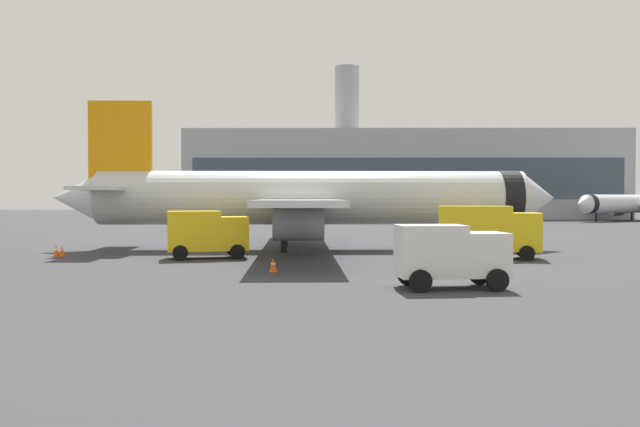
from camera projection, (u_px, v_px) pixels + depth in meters
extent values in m
cylinder|color=silver|center=(312.00, 198.00, 46.89)|extent=(30.12, 4.96, 3.80)
cone|color=silver|center=(537.00, 198.00, 47.43)|extent=(2.54, 3.70, 3.61)
cone|color=silver|center=(76.00, 198.00, 46.33)|extent=(3.33, 3.54, 3.42)
cylinder|color=black|center=(507.00, 198.00, 47.36)|extent=(1.55, 3.93, 3.88)
cube|color=silver|center=(298.00, 201.00, 54.86)|extent=(5.42, 16.17, 0.36)
cube|color=silver|center=(298.00, 203.00, 38.87)|extent=(5.42, 16.17, 0.36)
cylinder|color=gray|center=(298.00, 218.00, 52.39)|extent=(3.28, 2.32, 2.20)
cylinder|color=gray|center=(298.00, 223.00, 41.40)|extent=(3.28, 2.32, 2.20)
cube|color=orange|center=(120.00, 147.00, 46.35)|extent=(4.41, 0.53, 6.40)
cube|color=silver|center=(125.00, 190.00, 49.60)|extent=(2.83, 6.10, 0.24)
cube|color=silver|center=(100.00, 189.00, 43.21)|extent=(2.83, 6.10, 0.24)
cylinder|color=black|center=(479.00, 237.00, 47.36)|extent=(0.36, 0.36, 1.80)
cylinder|color=black|center=(285.00, 235.00, 49.29)|extent=(0.44, 0.44, 1.80)
cylinder|color=black|center=(284.00, 239.00, 44.49)|extent=(0.44, 0.44, 1.80)
cylinder|color=silver|center=(636.00, 204.00, 104.88)|extent=(21.31, 13.05, 2.86)
cone|color=silver|center=(582.00, 204.00, 99.25)|extent=(2.86, 3.25, 2.72)
cylinder|color=black|center=(589.00, 204.00, 100.02)|extent=(2.29, 3.07, 2.92)
cube|color=silver|center=(607.00, 205.00, 110.57)|extent=(8.81, 12.34, 0.27)
cylinder|color=gray|center=(616.00, 211.00, 108.92)|extent=(2.90, 2.59, 1.66)
cylinder|color=black|center=(596.00, 218.00, 100.76)|extent=(0.27, 0.27, 1.35)
cylinder|color=black|center=(632.00, 216.00, 107.22)|extent=(0.33, 0.33, 1.35)
cube|color=yellow|center=(234.00, 233.00, 40.61)|extent=(2.15, 2.53, 2.04)
cube|color=#1E232D|center=(245.00, 225.00, 40.76)|extent=(0.54, 1.94, 0.84)
cube|color=yellow|center=(194.00, 231.00, 40.05)|extent=(3.55, 2.87, 2.40)
cylinder|color=black|center=(234.00, 249.00, 41.78)|extent=(0.93, 0.42, 0.90)
cylinder|color=black|center=(237.00, 252.00, 39.54)|extent=(0.93, 0.42, 0.90)
cylinder|color=black|center=(179.00, 250.00, 41.01)|extent=(0.93, 0.42, 0.90)
cylinder|color=black|center=(180.00, 253.00, 38.77)|extent=(0.93, 0.42, 0.90)
cube|color=yellow|center=(526.00, 232.00, 39.75)|extent=(2.12, 2.68, 2.29)
cube|color=#1E232D|center=(538.00, 223.00, 39.60)|extent=(0.50, 2.13, 0.95)
cube|color=yellow|center=(475.00, 228.00, 40.36)|extent=(4.71, 3.21, 2.70)
cylinder|color=black|center=(523.00, 250.00, 41.02)|extent=(0.93, 0.39, 0.90)
cylinder|color=black|center=(527.00, 253.00, 38.57)|extent=(0.93, 0.39, 0.90)
cylinder|color=black|center=(454.00, 249.00, 41.87)|extent=(0.93, 0.39, 0.90)
cylinder|color=black|center=(454.00, 252.00, 39.42)|extent=(0.93, 0.39, 0.90)
cube|color=white|center=(483.00, 254.00, 26.95)|extent=(1.95, 2.16, 1.78)
cube|color=#1E232D|center=(501.00, 244.00, 27.01)|extent=(0.26, 1.80, 0.74)
cube|color=white|center=(430.00, 251.00, 26.74)|extent=(2.83, 2.25, 2.10)
cylinder|color=black|center=(479.00, 274.00, 28.04)|extent=(0.92, 0.31, 0.90)
cylinder|color=black|center=(497.00, 280.00, 25.95)|extent=(0.92, 0.31, 0.90)
cylinder|color=black|center=(408.00, 275.00, 27.75)|extent=(0.92, 0.31, 0.90)
cylinder|color=black|center=(421.00, 281.00, 25.66)|extent=(0.92, 0.31, 0.90)
cube|color=#F2590C|center=(62.00, 256.00, 41.62)|extent=(0.44, 0.44, 0.04)
cone|color=#F2590C|center=(62.00, 251.00, 41.62)|extent=(0.36, 0.36, 0.66)
cylinder|color=white|center=(62.00, 250.00, 41.62)|extent=(0.23, 0.23, 0.10)
cube|color=#F2590C|center=(56.00, 256.00, 41.61)|extent=(0.44, 0.44, 0.04)
cone|color=#F2590C|center=(56.00, 250.00, 41.60)|extent=(0.36, 0.36, 0.69)
cylinder|color=white|center=(56.00, 250.00, 41.60)|extent=(0.23, 0.23, 0.10)
cube|color=#F2590C|center=(273.00, 272.00, 32.87)|extent=(0.44, 0.44, 0.04)
cone|color=#F2590C|center=(273.00, 264.00, 32.86)|extent=(0.36, 0.36, 0.68)
cylinder|color=white|center=(273.00, 264.00, 32.86)|extent=(0.23, 0.23, 0.10)
cube|color=#9EA3AD|center=(402.00, 175.00, 120.67)|extent=(77.56, 16.09, 15.64)
cube|color=#334756|center=(408.00, 178.00, 112.59)|extent=(73.68, 0.10, 7.04)
cylinder|color=#9EA3AD|center=(347.00, 100.00, 120.39)|extent=(4.40, 4.40, 12.00)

